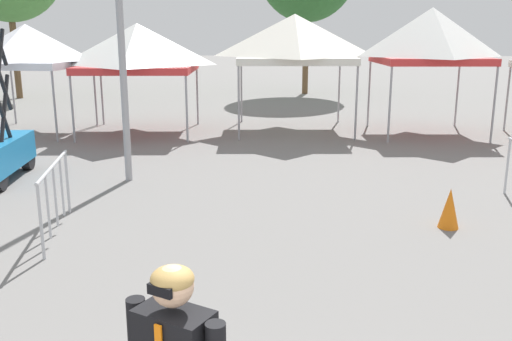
{
  "coord_description": "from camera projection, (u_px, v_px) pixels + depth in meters",
  "views": [
    {
      "loc": [
        0.03,
        -1.27,
        2.98
      ],
      "look_at": [
        -0.27,
        5.43,
        1.3
      ],
      "focal_mm": 39.21,
      "sensor_mm": 36.0,
      "label": 1
    }
  ],
  "objects": [
    {
      "name": "canopy_tent_center",
      "position": [
        27.0,
        46.0,
        16.35
      ],
      "size": [
        3.14,
        3.14,
        3.18
      ],
      "color": "#9E9EA3",
      "rests_on": "ground"
    },
    {
      "name": "canopy_tent_far_right",
      "position": [
        431.0,
        36.0,
        16.02
      ],
      "size": [
        3.1,
        3.1,
        3.63
      ],
      "color": "#9E9EA3",
      "rests_on": "ground"
    },
    {
      "name": "canopy_tent_far_left",
      "position": [
        138.0,
        48.0,
        16.25
      ],
      "size": [
        3.42,
        3.42,
        3.2
      ],
      "color": "#9E9EA3",
      "rests_on": "ground"
    },
    {
      "name": "traffic_cone_near_barrier",
      "position": [
        449.0,
        208.0,
        8.63
      ],
      "size": [
        0.32,
        0.32,
        0.64
      ],
      "primitive_type": "cone",
      "color": "orange",
      "rests_on": "ground"
    },
    {
      "name": "canopy_tent_behind_left",
      "position": [
        295.0,
        39.0,
        16.61
      ],
      "size": [
        3.58,
        3.58,
        3.47
      ],
      "color": "#9E9EA3",
      "rests_on": "ground"
    },
    {
      "name": "crowd_barrier_near_person",
      "position": [
        54.0,
        185.0,
        8.28
      ],
      "size": [
        0.45,
        2.07,
        1.08
      ],
      "color": "#B7BABF",
      "rests_on": "ground"
    }
  ]
}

